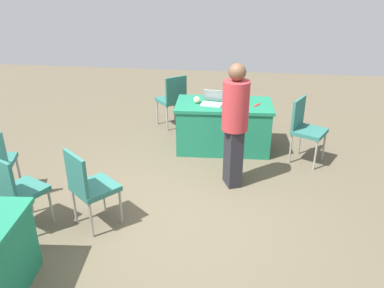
% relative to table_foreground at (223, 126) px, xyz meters
% --- Properties ---
extents(ground_plane, '(14.40, 14.40, 0.00)m').
position_rel_table_foreground_xyz_m(ground_plane, '(0.44, 2.09, -0.39)').
color(ground_plane, brown).
extents(table_foreground, '(1.55, 0.90, 0.77)m').
position_rel_table_foreground_xyz_m(table_foreground, '(0.00, 0.00, 0.00)').
color(table_foreground, '#1E7A56').
rests_on(table_foreground, ground).
extents(chair_near_front, '(0.58, 0.58, 0.95)m').
position_rel_table_foreground_xyz_m(chair_near_front, '(2.13, 2.47, 0.15)').
color(chair_near_front, '#9E9993').
rests_on(chair_near_front, ground).
extents(chair_tucked_left, '(0.59, 0.59, 0.97)m').
position_rel_table_foreground_xyz_m(chair_tucked_left, '(-1.23, 0.29, 0.18)').
color(chair_tucked_left, '#9E9993').
rests_on(chair_tucked_left, ground).
extents(chair_tucked_right, '(0.62, 0.62, 0.98)m').
position_rel_table_foreground_xyz_m(chair_tucked_right, '(0.97, -0.82, 0.18)').
color(chair_tucked_right, '#9E9993').
rests_on(chair_tucked_right, ground).
extents(chair_aisle, '(0.62, 0.62, 0.95)m').
position_rel_table_foreground_xyz_m(chair_aisle, '(1.36, 2.30, 0.16)').
color(chair_aisle, '#9E9993').
rests_on(chair_aisle, ground).
extents(person_attendee_standing, '(0.44, 0.44, 1.67)m').
position_rel_table_foreground_xyz_m(person_attendee_standing, '(-0.20, 1.14, 0.54)').
color(person_attendee_standing, '#26262D').
rests_on(person_attendee_standing, ground).
extents(laptop_silver, '(0.36, 0.33, 0.21)m').
position_rel_table_foreground_xyz_m(laptop_silver, '(0.19, 0.05, 0.42)').
color(laptop_silver, silver).
rests_on(laptop_silver, table_foreground).
extents(yarn_ball, '(0.11, 0.11, 0.11)m').
position_rel_table_foreground_xyz_m(yarn_ball, '(0.43, 0.04, 0.44)').
color(yarn_ball, beige).
rests_on(yarn_ball, table_foreground).
extents(scissors_red, '(0.12, 0.17, 0.01)m').
position_rel_table_foreground_xyz_m(scissors_red, '(-0.51, 0.02, 0.39)').
color(scissors_red, red).
rests_on(scissors_red, table_foreground).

